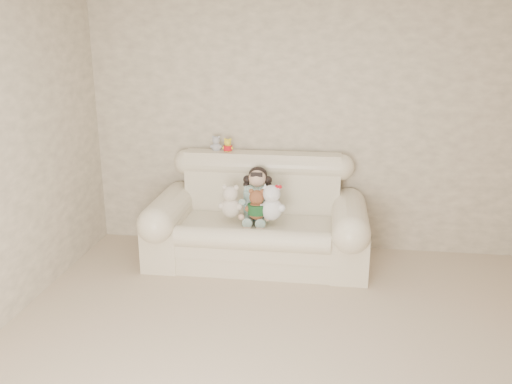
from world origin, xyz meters
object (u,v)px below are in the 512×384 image
object	(u,v)px
white_cat	(272,199)
cream_teddy	(231,198)
sofa	(257,212)
seated_child	(257,193)
brown_teddy	(257,201)

from	to	relation	value
white_cat	cream_teddy	size ratio (longest dim) A/B	1.10
sofa	cream_teddy	bearing A→B (deg)	-154.02
seated_child	cream_teddy	distance (m)	0.30
sofa	brown_teddy	size ratio (longest dim) A/B	6.09
sofa	seated_child	size ratio (longest dim) A/B	3.97
white_cat	cream_teddy	distance (m)	0.39
brown_teddy	cream_teddy	size ratio (longest dim) A/B	0.93
white_cat	brown_teddy	bearing A→B (deg)	166.42
seated_child	brown_teddy	size ratio (longest dim) A/B	1.53
brown_teddy	seated_child	bearing A→B (deg)	71.73
brown_teddy	sofa	bearing A→B (deg)	70.74
cream_teddy	sofa	bearing A→B (deg)	29.83
brown_teddy	white_cat	bearing A→B (deg)	-22.68
seated_child	sofa	bearing A→B (deg)	-80.73
seated_child	brown_teddy	world-z (taller)	seated_child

